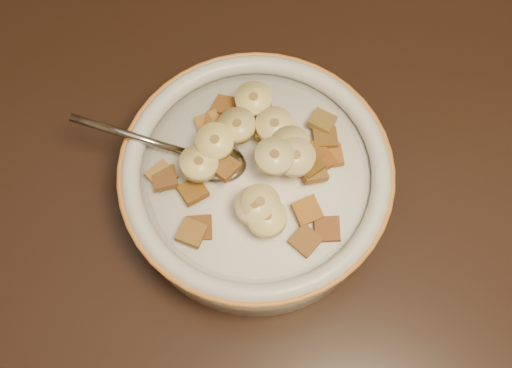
{
  "coord_description": "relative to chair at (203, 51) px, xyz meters",
  "views": [
    {
      "loc": [
        -0.07,
        -0.05,
        1.29
      ],
      "look_at": [
        -0.07,
        0.17,
        0.78
      ],
      "focal_mm": 45.0,
      "sensor_mm": 36.0,
      "label": 1
    }
  ],
  "objects": [
    {
      "name": "cereal_square_10",
      "position": [
        0.04,
        -0.42,
        0.36
      ],
      "size": [
        0.02,
        0.02,
        0.01
      ],
      "primitive_type": "cube",
      "rotation": [
        0.18,
        -0.11,
        0.04
      ],
      "color": "brown",
      "rests_on": "milk"
    },
    {
      "name": "chair",
      "position": [
        0.0,
        0.0,
        0.0
      ],
      "size": [
        0.42,
        0.42,
        0.9
      ],
      "primitive_type": "cube",
      "rotation": [
        0.0,
        0.0,
        0.05
      ],
      "color": "#301F10",
      "rests_on": "floor"
    },
    {
      "name": "cereal_square_9",
      "position": [
        0.14,
        -0.32,
        0.36
      ],
      "size": [
        0.03,
        0.03,
        0.01
      ],
      "primitive_type": "cube",
      "rotation": [
        0.25,
        -0.04,
        2.66
      ],
      "color": "brown",
      "rests_on": "milk"
    },
    {
      "name": "cereal_square_7",
      "position": [
        0.04,
        -0.39,
        0.36
      ],
      "size": [
        0.03,
        0.03,
        0.01
      ],
      "primitive_type": "cube",
      "rotation": [
        0.05,
        0.16,
        2.14
      ],
      "color": "brown",
      "rests_on": "milk"
    },
    {
      "name": "cereal_square_16",
      "position": [
        0.13,
        -0.43,
        0.36
      ],
      "size": [
        0.03,
        0.03,
        0.01
      ],
      "primitive_type": "cube",
      "rotation": [
        -0.11,
        -0.02,
        2.42
      ],
      "color": "brown",
      "rests_on": "milk"
    },
    {
      "name": "cereal_square_14",
      "position": [
        0.05,
        -0.33,
        0.36
      ],
      "size": [
        0.03,
        0.03,
        0.01
      ],
      "primitive_type": "cube",
      "rotation": [
        -0.07,
        -0.15,
        0.36
      ],
      "color": "olive",
      "rests_on": "milk"
    },
    {
      "name": "banana_slice_7",
      "position": [
        0.04,
        -0.37,
        0.38
      ],
      "size": [
        0.03,
        0.03,
        0.01
      ],
      "primitive_type": "cylinder",
      "rotation": [
        0.13,
        -0.04,
        3.09
      ],
      "color": "#F4DA86",
      "rests_on": "milk"
    },
    {
      "name": "banana_slice_0",
      "position": [
        0.09,
        -0.4,
        0.38
      ],
      "size": [
        0.04,
        0.04,
        0.02
      ],
      "primitive_type": "cylinder",
      "rotation": [
        -0.13,
        -0.09,
        3.0
      ],
      "color": "#CCB97A",
      "rests_on": "milk"
    },
    {
      "name": "banana_slice_6",
      "position": [
        0.09,
        -0.41,
        0.38
      ],
      "size": [
        0.04,
        0.03,
        0.01
      ],
      "primitive_type": "cylinder",
      "rotation": [
        -0.05,
        -0.1,
        0.12
      ],
      "color": "beige",
      "rests_on": "milk"
    },
    {
      "name": "cereal_square_3",
      "position": [
        0.04,
        -0.42,
        0.36
      ],
      "size": [
        0.03,
        0.03,
        0.01
      ],
      "primitive_type": "cube",
      "rotation": [
        0.09,
        -0.01,
        2.78
      ],
      "color": "brown",
      "rests_on": "milk"
    },
    {
      "name": "cereal_square_2",
      "position": [
        0.12,
        -0.35,
        0.37
      ],
      "size": [
        0.02,
        0.02,
        0.01
      ],
      "primitive_type": "cube",
      "rotation": [
        -0.17,
        -0.16,
        1.44
      ],
      "color": "brown",
      "rests_on": "milk"
    },
    {
      "name": "cereal_square_15",
      "position": [
        0.13,
        -0.4,
        0.36
      ],
      "size": [
        0.03,
        0.03,
        0.01
      ],
      "primitive_type": "cube",
      "rotation": [
        -0.07,
        -0.17,
        2.0
      ],
      "color": "#995A23",
      "rests_on": "milk"
    },
    {
      "name": "cereal_square_17",
      "position": [
        0.14,
        -0.42,
        0.36
      ],
      "size": [
        0.02,
        0.02,
        0.01
      ],
      "primitive_type": "cube",
      "rotation": [
        -0.14,
        -0.09,
        1.6
      ],
      "color": "brown",
      "rests_on": "milk"
    },
    {
      "name": "cereal_square_5",
      "position": [
        0.13,
        -0.36,
        0.37
      ],
      "size": [
        0.03,
        0.03,
        0.01
      ],
      "primitive_type": "cube",
      "rotation": [
        0.05,
        -0.16,
        2.38
      ],
      "color": "brown",
      "rests_on": "milk"
    },
    {
      "name": "cereal_square_8",
      "position": [
        0.06,
        -0.37,
        0.37
      ],
      "size": [
        0.03,
        0.03,
        0.01
      ],
      "primitive_type": "cube",
      "rotation": [
        0.16,
        0.05,
        2.47
      ],
      "color": "brown",
      "rests_on": "milk"
    },
    {
      "name": "banana_slice_8",
      "position": [
        0.08,
        -0.31,
        0.38
      ],
      "size": [
        0.04,
        0.04,
        0.01
      ],
      "primitive_type": "cylinder",
      "rotation": [
        -0.01,
        0.06,
        2.66
      ],
      "color": "#F9E484",
      "rests_on": "milk"
    },
    {
      "name": "cereal_square_6",
      "position": [
        0.01,
        -0.37,
        0.36
      ],
      "size": [
        0.03,
        0.03,
        0.01
      ],
      "primitive_type": "cube",
      "rotation": [
        0.03,
        -0.12,
        2.33
      ],
      "color": "olive",
      "rests_on": "milk"
    },
    {
      "name": "cereal_square_18",
      "position": [
        0.14,
        -0.36,
        0.36
      ],
      "size": [
        0.03,
        0.03,
        0.01
      ],
      "primitive_type": "cube",
      "rotation": [
        0.18,
        -0.01,
        2.17
      ],
      "color": "brown",
      "rests_on": "milk"
    },
    {
      "name": "banana_slice_10",
      "position": [
        0.11,
        -0.36,
        0.38
      ],
      "size": [
        0.04,
        0.04,
        0.02
      ],
      "primitive_type": "cylinder",
      "rotation": [
        -0.09,
        0.12,
        1.89
      ],
      "color": "#DDCC77",
      "rests_on": "milk"
    },
    {
      "name": "banana_slice_9",
      "position": [
        0.07,
        -0.34,
        0.38
      ],
      "size": [
        0.04,
        0.04,
        0.02
      ],
      "primitive_type": "cylinder",
      "rotation": [
        -0.08,
        0.13,
        2.09
      ],
      "color": "#DCD17C",
      "rests_on": "milk"
    },
    {
      "name": "banana_slice_5",
      "position": [
        0.1,
        -0.37,
        0.39
      ],
      "size": [
        0.03,
        0.03,
        0.01
      ],
      "primitive_type": "cylinder",
      "rotation": [
        0.05,
        -0.02,
        3.04
      ],
      "color": "#D1C078",
      "rests_on": "milk"
    },
    {
      "name": "cereal_square_20",
      "position": [
        0.05,
        -0.33,
        0.36
      ],
      "size": [
        0.02,
        0.02,
        0.01
      ],
      "primitive_type": "cube",
      "rotation": [
        0.23,
        -0.15,
        3.06
      ],
      "color": "brown",
      "rests_on": "milk"
    },
    {
      "name": "cereal_bowl",
      "position": [
        0.09,
        -0.37,
        0.33
      ],
      "size": [
        0.22,
        0.22,
        0.05
      ],
      "primitive_type": "cylinder",
      "color": "silver",
      "rests_on": "table"
    },
    {
      "name": "cereal_square_23",
      "position": [
        0.13,
        -0.36,
        0.37
      ],
      "size": [
        0.03,
        0.03,
        0.01
      ],
      "primitive_type": "cube",
      "rotation": [
        0.2,
        -0.16,
        0.24
      ],
      "color": "brown",
      "rests_on": "milk"
    },
    {
      "name": "banana_slice_3",
      "position": [
        0.1,
        -0.34,
        0.38
      ],
      "size": [
        0.04,
        0.04,
        0.01
      ],
      "primitive_type": "cylinder",
      "rotation": [
        -0.06,
        -0.02,
        1.83
      ],
      "color": "#D6C77A",
      "rests_on": "milk"
    },
    {
      "name": "cereal_square_1",
      "position": [
        0.1,
        -0.34,
        0.37
      ],
      "size": [
        0.02,
        0.02,
        0.01
      ],
      "primitive_type": "cube",
      "rotation": [
        -0.09,
        -0.02,
        2.94
      ],
      "color": "#885B18",
      "rests_on": "milk"
    },
    {
      "name": "milk",
      "position": [
        0.09,
        -0.37,
        0.35
      ],
      "size": [
        0.18,
        0.18,
        0.0
      ],
      "primitive_type": "cylinder",
      "color": "white",
      "rests_on": "cereal_bowl"
    },
    {
      "name": "cereal_square_11",
      "position": [
        0.13,
        -0.37,
        0.37
      ],
      "size": [
        0.03,
        0.03,
        0.01
      ],
      "primitive_type": "cube",
      "rotation": [
        -0.13,
        0.15,
        0.73
      ],
      "color": "brown",
      "rests_on": "milk"
    },
    {
      "name": "cereal_square_0",
      "position": [
        0.14,
        -0.34,
        0.36
      ],
      "size": [
        0.02,
        0.02,
        0.01
      ],
      "primitive_type": "cube",
      "rotation": [
        -0.16,
        0.03,
        0.07
      ],
      "color": "brown",
      "rests_on": "milk"
    },
    {
      "name": "banana_slice_4",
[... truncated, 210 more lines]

